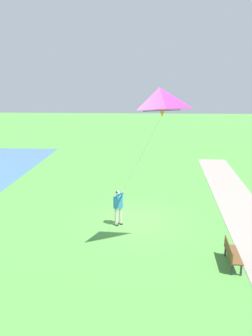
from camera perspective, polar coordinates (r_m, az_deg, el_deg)
ground_plane at (r=16.67m, az=1.72°, el=-9.13°), size 120.00×120.00×0.00m
person_kite_flyer at (r=15.85m, az=-1.33°, el=-6.32°), size 0.56×0.62×1.83m
flying_kite at (r=12.48m, az=5.77°, el=11.28°), size 2.38×2.64×4.72m
park_bench_near_walkway at (r=13.34m, az=17.76°, el=-13.79°), size 0.52×1.52×0.88m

